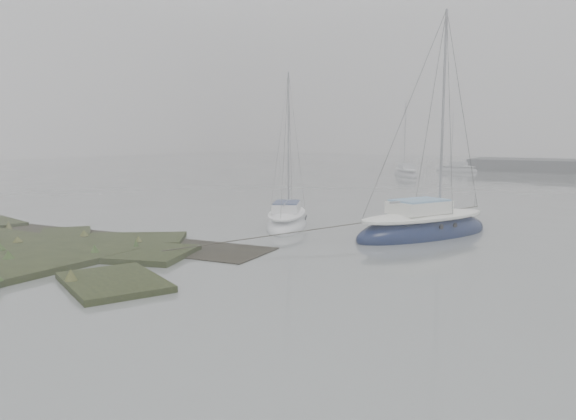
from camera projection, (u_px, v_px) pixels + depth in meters
The scene contains 5 objects.
ground at pixel (426, 193), 42.27m from camera, with size 160.00×160.00×0.00m, color slate.
sailboat_main at pixel (423, 229), 24.09m from camera, with size 5.35×7.60×10.29m.
sailboat_white at pixel (287, 222), 26.51m from camera, with size 4.04×5.79×7.83m.
sailboat_far_a at pixel (406, 174), 58.97m from camera, with size 4.91×5.98×8.33m.
sailboat_far_c at pixel (456, 169), 66.61m from camera, with size 5.58×2.99×7.50m.
Camera 1 is at (13.03, -11.34, 4.31)m, focal length 35.00 mm.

